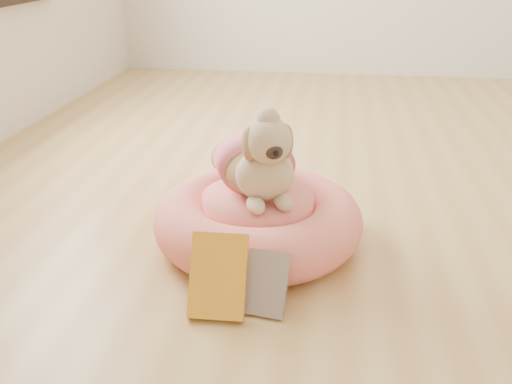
# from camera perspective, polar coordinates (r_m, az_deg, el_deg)

# --- Properties ---
(floor) EXTENTS (4.50, 4.50, 0.00)m
(floor) POSITION_cam_1_polar(r_m,az_deg,el_deg) (2.40, 15.52, 0.11)
(floor) COLOR tan
(floor) RESTS_ON ground
(pet_bed) EXTENTS (0.69, 0.69, 0.18)m
(pet_bed) POSITION_cam_1_polar(r_m,az_deg,el_deg) (1.88, 0.21, -2.83)
(pet_bed) COLOR #FF6368
(pet_bed) RESTS_ON floor
(dog) EXTENTS (0.44, 0.52, 0.32)m
(dog) POSITION_cam_1_polar(r_m,az_deg,el_deg) (1.80, 0.16, 4.64)
(dog) COLOR brown
(dog) RESTS_ON pet_bed
(book_yellow) EXTENTS (0.15, 0.15, 0.21)m
(book_yellow) POSITION_cam_1_polar(r_m,az_deg,el_deg) (1.55, -3.80, -8.36)
(book_yellow) COLOR yellow
(book_yellow) RESTS_ON floor
(book_white) EXTENTS (0.13, 0.12, 0.16)m
(book_white) POSITION_cam_1_polar(r_m,az_deg,el_deg) (1.56, 1.03, -9.11)
(book_white) COLOR white
(book_white) RESTS_ON floor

